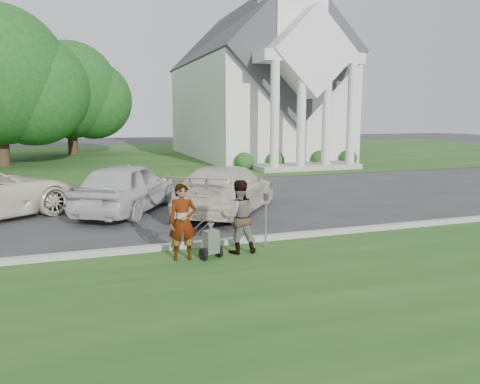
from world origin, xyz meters
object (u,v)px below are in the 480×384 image
parking_meter_near (266,213)px  car_c (226,189)px  striping_cart (211,243)px  church (255,77)px  tree_back (70,95)px  person_right (239,217)px  person_left (183,223)px  car_b (127,187)px

parking_meter_near → car_c: size_ratio=0.25×
striping_cart → church: bearing=48.2°
church → tree_back: size_ratio=2.51×
church → tree_back: bearing=152.2°
person_right → car_c: size_ratio=0.31×
striping_cart → person_left: person_left is taller
church → person_left: bearing=-114.3°
person_right → parking_meter_near: bearing=-164.6°
car_b → person_right: bearing=138.9°
church → striping_cart: size_ratio=24.26×
person_right → car_b: person_right is taller
car_c → person_left: bearing=97.6°
church → car_b: church is taller
person_left → person_right: person_right is taller
tree_back → parking_meter_near: tree_back is taller
church → parking_meter_near: bearing=-110.3°
person_right → parking_meter_near: size_ratio=1.24×
parking_meter_near → church: bearing=69.7°
tree_back → car_c: 26.56m
church → car_c: church is taller
church → person_right: 25.60m
person_left → striping_cart: bearing=-5.4°
car_b → person_left: bearing=126.1°
tree_back → car_b: 25.04m
person_right → car_b: size_ratio=0.35×
person_left → car_c: 5.05m
church → car_c: 21.28m
person_left → car_c: bearing=70.1°
tree_back → striping_cart: 30.87m
person_left → car_b: size_ratio=0.34×
church → person_right: church is taller
person_right → car_c: 4.50m
tree_back → person_right: bearing=-82.9°
striping_cart → person_left: bearing=147.6°
car_c → striping_cart: bearing=104.3°
striping_cart → tree_back: bearing=76.8°
striping_cart → car_b: bearing=83.0°
person_left → car_b: 5.64m
church → tree_back: church is taller
car_b → tree_back: bearing=-56.1°
tree_back → striping_cart: (3.02, -30.41, -4.36)m
tree_back → person_right: (3.74, -30.19, -3.89)m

